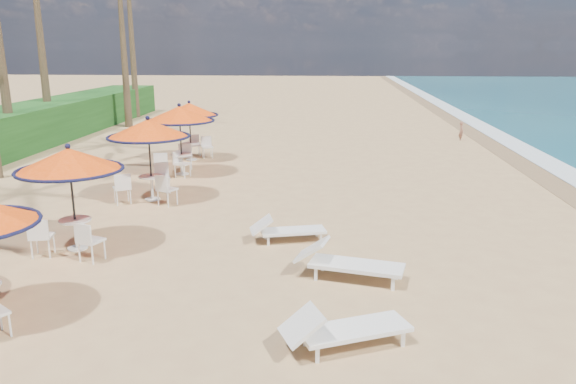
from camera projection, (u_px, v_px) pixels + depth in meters
name	position (u px, v px, depth m)	size (l,w,h in m)	color
ground	(285.00, 322.00, 9.47)	(160.00, 160.00, 0.00)	tan
wetsand_band	(565.00, 187.00, 18.47)	(1.40, 140.00, 0.02)	olive
station_1	(69.00, 170.00, 12.34)	(2.35, 2.35, 2.45)	black
station_2	(149.00, 139.00, 16.52)	(2.43, 2.43, 2.54)	black
station_3	(179.00, 123.00, 19.86)	(2.46, 2.52, 2.57)	black
station_4	(191.00, 115.00, 22.52)	(2.31, 2.38, 2.41)	black
lounger_near	(342.00, 328.00, 8.56)	(2.10, 1.39, 0.72)	white
lounger_mid	(345.00, 262.00, 11.14)	(2.25, 1.15, 0.77)	white
lounger_far	(285.00, 229.00, 13.29)	(1.87, 0.98, 0.64)	white
person	(461.00, 131.00, 27.53)	(0.36, 0.23, 0.97)	#96614C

